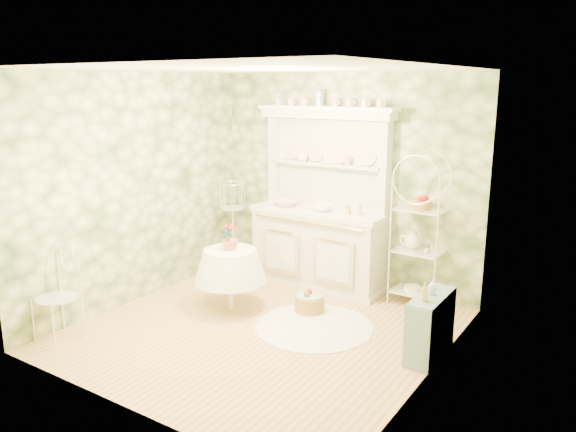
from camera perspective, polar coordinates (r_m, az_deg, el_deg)
The scene contains 22 objects.
floor at distance 6.11m, azimuth -2.62°, elevation -11.48°, with size 3.60×3.60×0.00m, color tan.
ceiling at distance 5.55m, azimuth -2.93°, elevation 14.75°, with size 3.60×3.60×0.00m, color white.
wall_left at distance 6.87m, azimuth -15.03°, elevation 2.71°, with size 3.60×3.60×0.00m, color beige.
wall_right at distance 4.87m, azimuth 14.67°, elevation -1.49°, with size 3.60×3.60×0.00m, color beige.
wall_back at distance 7.18m, azimuth 5.70°, elevation 3.54°, with size 3.60×3.60×0.00m, color beige.
wall_front at distance 4.39m, azimuth -16.69°, elevation -3.21°, with size 3.60×3.60×0.00m, color beige.
kitchen_dresser at distance 7.07m, azimuth 3.17°, elevation 1.75°, with size 1.87×0.61×2.29m, color silver.
bakers_rack at distance 6.67m, azimuth 13.21°, elevation -1.30°, with size 0.57×0.41×1.83m, color white.
side_shelf at distance 5.63m, azimuth 14.23°, elevation -11.03°, with size 0.24×0.65×0.56m, color #7593A5.
round_table at distance 6.55m, azimuth -5.85°, elevation -6.36°, with size 0.67×0.67×0.73m, color white.
cafe_chair at distance 6.17m, azimuth -22.52°, elevation -7.39°, with size 0.44×0.44×0.97m, color white.
birdcage_stand at distance 7.72m, azimuth -5.61°, elevation -0.24°, with size 0.36×0.36×1.52m, color white.
floor_basket at distance 6.51m, azimuth 2.18°, elevation -8.65°, with size 0.39×0.39×0.25m, color #A88343.
lace_rug at distance 6.17m, azimuth 2.65°, elevation -11.14°, with size 1.28×1.28×0.01m, color white.
bowl_floral at distance 7.28m, azimuth -0.20°, elevation 1.07°, with size 0.32×0.32×0.08m, color white.
bowl_white at distance 7.02m, azimuth 3.46°, elevation 0.58°, with size 0.25×0.25×0.08m, color white.
cup_left at distance 7.31m, azimuth 1.52°, elevation 5.83°, with size 0.14×0.14×0.11m, color white.
cup_right at distance 6.99m, azimuth 6.07°, elevation 5.42°, with size 0.10×0.10×0.09m, color white.
potted_geranium at distance 6.37m, azimuth -6.13°, elevation -2.34°, with size 0.14×0.10×0.26m, color #3F7238.
bottle_amber at distance 5.32m, azimuth 13.68°, elevation -7.73°, with size 0.07×0.07×0.18m, color tan.
bottle_blue at distance 5.49m, azimuth 14.47°, elevation -7.43°, with size 0.04×0.04×0.09m, color #7697C5.
bottle_glass at distance 5.66m, azimuth 14.53°, elevation -6.86°, with size 0.07×0.07×0.09m, color silver.
Camera 1 is at (3.26, -4.48, 2.55)m, focal length 35.00 mm.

